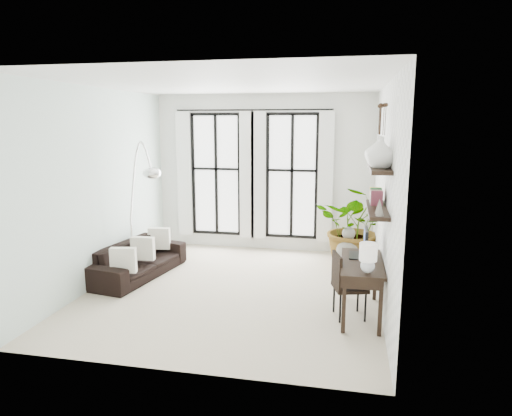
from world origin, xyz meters
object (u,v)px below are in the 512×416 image
(sofa, at_px, (138,260))
(arc_lamp, at_px, (142,190))
(desk, at_px, (362,266))
(plant, at_px, (356,227))
(desk_chair, at_px, (344,281))
(buddha, at_px, (348,253))

(sofa, height_order, arc_lamp, arc_lamp)
(sofa, distance_m, desk, 3.90)
(plant, height_order, desk, plant)
(desk_chair, bearing_deg, arc_lamp, 146.89)
(sofa, distance_m, buddha, 3.68)
(desk_chair, relative_size, buddha, 1.08)
(sofa, bearing_deg, plant, -62.22)
(desk_chair, distance_m, arc_lamp, 3.70)
(sofa, bearing_deg, desk, -95.13)
(plant, relative_size, arc_lamp, 0.66)
(desk_chair, bearing_deg, plant, 69.73)
(plant, bearing_deg, sofa, -161.74)
(plant, xyz_separation_m, arc_lamp, (-3.58, -1.19, 0.74))
(sofa, relative_size, desk, 1.52)
(desk_chair, height_order, buddha, desk_chair)
(arc_lamp, relative_size, buddha, 2.80)
(plant, relative_size, desk, 1.18)
(sofa, height_order, plant, plant)
(desk, distance_m, desk_chair, 0.31)
(desk, height_order, buddha, desk)
(plant, relative_size, buddha, 1.85)
(arc_lamp, height_order, buddha, arc_lamp)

